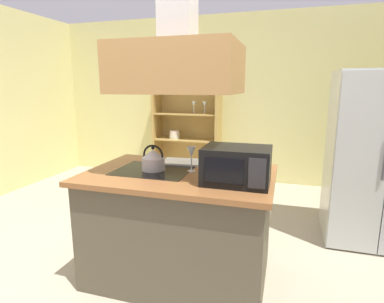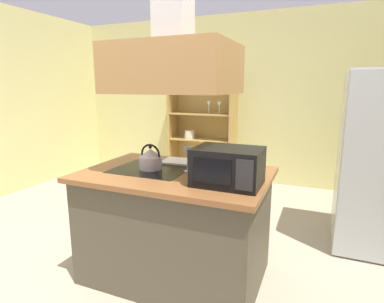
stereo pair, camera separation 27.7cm
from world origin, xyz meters
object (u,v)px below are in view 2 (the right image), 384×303
dish_cabinet (202,135)px  wine_glass_on_counter (187,153)px  cutting_board (182,162)px  microwave (228,166)px  kettle (151,159)px

dish_cabinet → wine_glass_on_counter: 2.84m
dish_cabinet → cutting_board: (0.73, -2.43, 0.15)m
dish_cabinet → cutting_board: size_ratio=5.08×
microwave → wine_glass_on_counter: bearing=152.6°
cutting_board → microwave: (0.56, -0.46, 0.12)m
cutting_board → kettle: bearing=-114.8°
dish_cabinet → cutting_board: bearing=-73.3°
dish_cabinet → kettle: 2.81m
kettle → wine_glass_on_counter: 0.32m
dish_cabinet → kettle: dish_cabinet is taller
kettle → microwave: 0.72m
dish_cabinet → wine_glass_on_counter: (0.89, -2.68, 0.29)m
microwave → kettle: bearing=168.0°
kettle → wine_glass_on_counter: bearing=10.3°
microwave → wine_glass_on_counter: (-0.39, 0.20, 0.02)m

